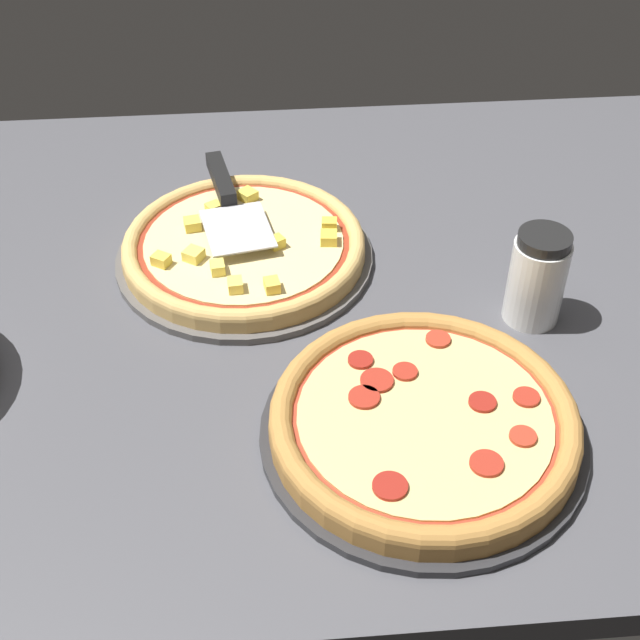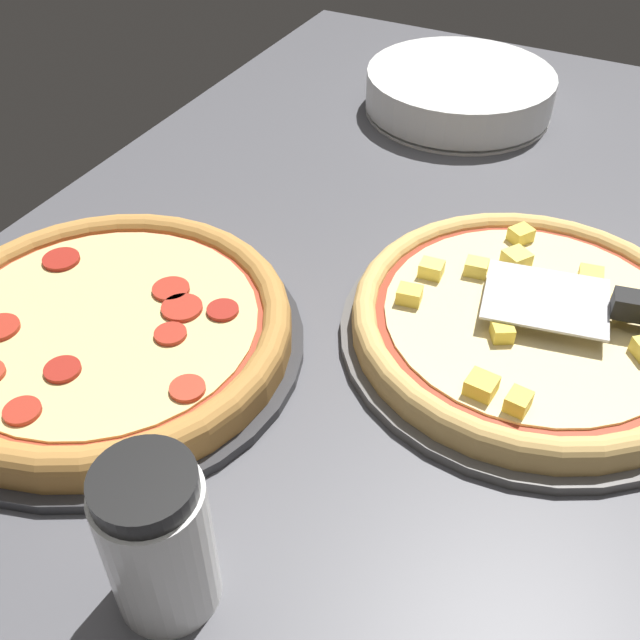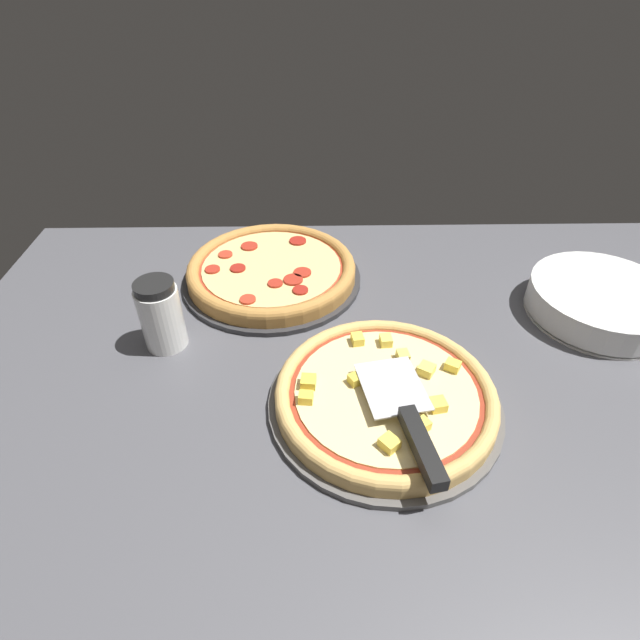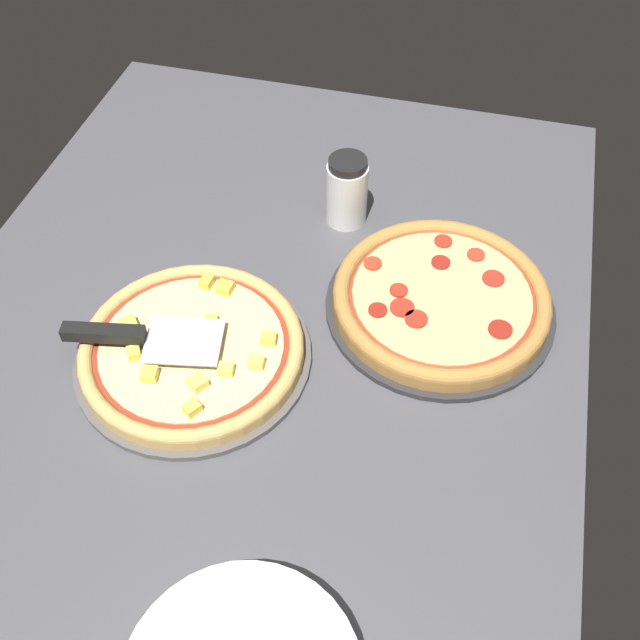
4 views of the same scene
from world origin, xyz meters
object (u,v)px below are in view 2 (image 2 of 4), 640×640
pizza_front (531,320)px  plate_stack (459,92)px  parmesan_shaker (158,540)px  pizza_back (105,328)px

pizza_front → plate_stack: size_ratio=1.28×
parmesan_shaker → pizza_back: bearing=48.2°
pizza_back → plate_stack: size_ratio=1.31×
parmesan_shaker → plate_stack: bearing=5.0°
pizza_front → parmesan_shaker: (-34.85, 14.40, 3.63)cm
plate_stack → parmesan_shaker: bearing=-175.0°
pizza_front → parmesan_shaker: parmesan_shaker is taller
pizza_back → pizza_front: bearing=-60.9°
pizza_front → pizza_back: size_ratio=0.98×
plate_stack → parmesan_shaker: parmesan_shaker is taller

